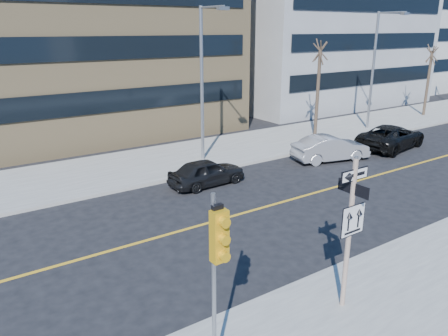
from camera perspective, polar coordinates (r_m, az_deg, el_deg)
ground at (r=13.94m, az=7.20°, el=-12.85°), size 120.00×120.00×0.00m
far_sidewalk at (r=34.14m, az=16.84°, el=5.22°), size 66.00×6.00×0.15m
road_centerline at (r=24.88m, az=22.15°, el=-0.04°), size 40.00×0.14×0.01m
sign_pole at (r=11.29m, az=16.15°, el=-7.20°), size 0.92×0.92×4.06m
traffic_signal at (r=8.47m, az=-0.77°, el=-10.73°), size 0.32×0.45×4.00m
parked_car_a at (r=20.46m, az=-2.27°, el=-0.55°), size 1.65×3.79×1.27m
parked_car_b at (r=24.96m, az=13.75°, el=2.52°), size 2.53×4.55×1.42m
parked_car_c at (r=28.70m, az=21.04°, el=3.84°), size 3.25×5.56×1.45m
streetlight_a at (r=23.17m, az=-2.61°, el=12.05°), size 0.55×2.25×8.00m
streetlight_b at (r=32.73m, az=19.30°, el=12.79°), size 0.55×2.25×8.00m
street_tree_west at (r=29.23m, az=12.46°, el=14.37°), size 1.80×1.80×6.35m
street_tree_east at (r=39.82m, az=25.49°, el=13.09°), size 1.80×1.80×5.75m
building_brick at (r=35.40m, az=-18.76°, el=20.06°), size 18.00×18.00×18.00m
building_grey_mid at (r=45.94m, az=10.65°, el=18.06°), size 20.00×16.00×15.00m
building_grey_far at (r=64.08m, az=22.85°, el=17.33°), size 18.00×18.00×16.00m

